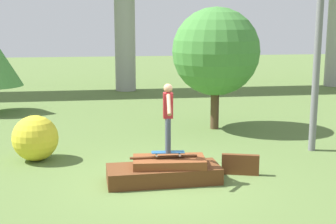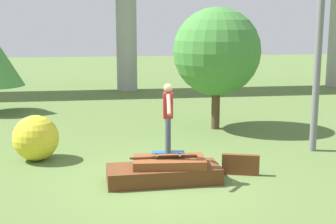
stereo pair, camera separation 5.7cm
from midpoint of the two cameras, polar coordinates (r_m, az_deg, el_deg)
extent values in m
plane|color=#567038|center=(11.15, -0.38, -8.50)|extent=(80.00, 80.00, 0.00)
cube|color=#5B3319|center=(11.09, -0.39, -7.57)|extent=(2.67, 1.07, 0.38)
cube|color=brown|center=(11.02, 0.28, -6.10)|extent=(1.75, 0.97, 0.20)
cylinder|color=#5B3319|center=(10.96, -0.39, -5.49)|extent=(1.58, 0.06, 0.06)
cube|color=#5B3319|center=(11.71, 8.97, -6.36)|extent=(0.91, 0.39, 0.51)
cube|color=#23517F|center=(10.94, 0.15, -4.91)|extent=(0.79, 0.29, 0.01)
cylinder|color=silver|center=(11.07, 1.52, -5.02)|extent=(0.06, 0.03, 0.05)
cylinder|color=silver|center=(10.89, 1.61, -5.30)|extent=(0.06, 0.03, 0.05)
cylinder|color=silver|center=(11.04, -1.28, -5.06)|extent=(0.06, 0.03, 0.05)
cylinder|color=silver|center=(10.85, -1.25, -5.35)|extent=(0.06, 0.03, 0.05)
cylinder|color=#383D4C|center=(10.92, 0.12, -2.71)|extent=(0.12, 0.12, 0.81)
cylinder|color=#383D4C|center=(10.76, 0.18, -2.93)|extent=(0.12, 0.12, 0.81)
cube|color=maroon|center=(10.69, 0.15, 0.82)|extent=(0.24, 0.23, 0.59)
sphere|color=#A37556|center=(10.63, 0.15, 2.92)|extent=(0.21, 0.21, 0.21)
cylinder|color=#A37556|center=(11.00, 0.05, 1.48)|extent=(0.13, 0.50, 0.43)
cylinder|color=#A37556|center=(10.36, 0.26, 0.89)|extent=(0.13, 0.50, 0.43)
cylinder|color=#9E9E99|center=(25.42, -5.03, 10.13)|extent=(1.10, 1.10, 6.68)
cylinder|color=slate|center=(13.91, 18.03, 8.23)|extent=(0.20, 0.20, 6.35)
cylinder|color=#4C3823|center=(16.43, 5.92, 0.40)|extent=(0.29, 0.29, 1.42)
sphere|color=#428438|center=(16.18, 6.06, 7.35)|extent=(3.01, 3.01, 3.01)
sphere|color=gold|center=(13.15, -15.69, -3.06)|extent=(1.24, 1.24, 1.24)
camera|label=1|loc=(0.03, -89.85, 0.03)|focal=50.00mm
camera|label=2|loc=(0.03, 90.15, -0.03)|focal=50.00mm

